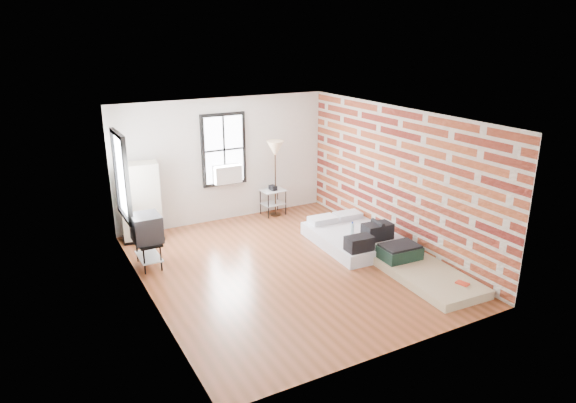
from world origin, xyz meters
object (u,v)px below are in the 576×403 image
mattress_main (355,237)px  floor_lamp (275,152)px  mattress_bare (422,270)px  tv_stand (147,230)px  side_table (273,195)px  wardrobe (140,202)px

mattress_main → floor_lamp: 2.80m
mattress_bare → floor_lamp: (-0.81, 4.14, 1.41)m
tv_stand → floor_lamp: bearing=22.8°
side_table → tv_stand: bearing=-156.5°
wardrobe → floor_lamp: size_ratio=0.92×
mattress_bare → side_table: (-0.84, 4.21, 0.36)m
floor_lamp → wardrobe: bearing=180.0°
mattress_bare → tv_stand: size_ratio=1.99×
mattress_bare → side_table: size_ratio=2.81×
tv_stand → mattress_main: bearing=-13.7°
mattress_bare → wardrobe: bearing=136.3°
side_table → tv_stand: 3.62m
side_table → tv_stand: (-3.31, -1.44, 0.24)m
mattress_main → mattress_bare: (0.19, -1.76, -0.05)m
mattress_main → side_table: (-0.65, 2.44, 0.31)m
wardrobe → tv_stand: wardrobe is taller
wardrobe → tv_stand: 1.39m
wardrobe → mattress_bare: bearing=-38.9°
mattress_bare → floor_lamp: floor_lamp is taller
wardrobe → side_table: size_ratio=2.29×
side_table → mattress_main: bearing=-75.2°
floor_lamp → mattress_main: bearing=-75.5°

